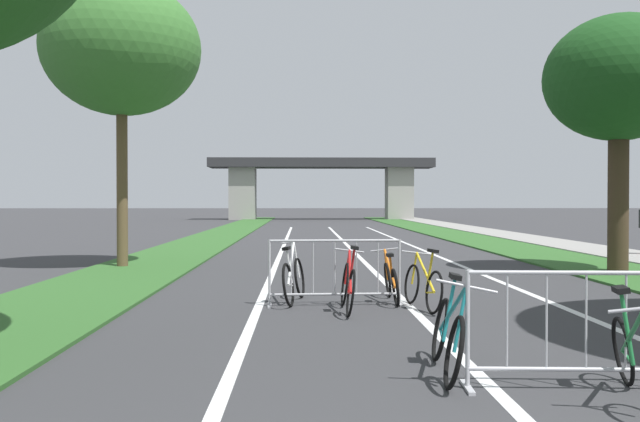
# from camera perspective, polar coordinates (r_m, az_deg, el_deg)

# --- Properties ---
(grass_verge_left) EXTENTS (2.58, 70.09, 0.05)m
(grass_verge_left) POSITION_cam_1_polar(r_m,az_deg,el_deg) (30.72, -8.84, -2.19)
(grass_verge_left) COLOR #2D5B26
(grass_verge_left) RESTS_ON ground
(grass_verge_right) EXTENTS (2.58, 70.09, 0.05)m
(grass_verge_right) POSITION_cam_1_polar(r_m,az_deg,el_deg) (31.33, 11.94, -2.14)
(grass_verge_right) COLOR #2D5B26
(grass_verge_right) RESTS_ON ground
(sidewalk_path_right) EXTENTS (2.21, 70.09, 0.08)m
(sidewalk_path_right) POSITION_cam_1_polar(r_m,az_deg,el_deg) (31.97, 16.12, -2.07)
(sidewalk_path_right) COLOR gray
(sidewalk_path_right) RESTS_ON ground
(lane_stripe_center) EXTENTS (0.14, 40.55, 0.01)m
(lane_stripe_center) POSITION_cam_1_polar(r_m,az_deg,el_deg) (22.15, 2.85, -3.42)
(lane_stripe_center) COLOR silver
(lane_stripe_center) RESTS_ON ground
(lane_stripe_right_lane) EXTENTS (0.14, 40.55, 0.01)m
(lane_stripe_right_lane) POSITION_cam_1_polar(r_m,az_deg,el_deg) (22.46, 8.90, -3.37)
(lane_stripe_right_lane) COLOR silver
(lane_stripe_right_lane) RESTS_ON ground
(lane_stripe_left_lane) EXTENTS (0.14, 40.55, 0.01)m
(lane_stripe_left_lane) POSITION_cam_1_polar(r_m,az_deg,el_deg) (22.10, -3.29, -3.43)
(lane_stripe_left_lane) COLOR silver
(lane_stripe_left_lane) RESTS_ON ground
(overpass_bridge) EXTENTS (19.72, 3.61, 5.40)m
(overpass_bridge) POSITION_cam_1_polar(r_m,az_deg,el_deg) (59.74, 0.10, 2.86)
(overpass_bridge) COLOR #2D2D30
(overpass_bridge) RESTS_ON ground
(tree_left_pine_far) EXTENTS (3.88, 3.88, 7.07)m
(tree_left_pine_far) POSITION_cam_1_polar(r_m,az_deg,el_deg) (17.74, -16.45, 13.01)
(tree_left_pine_far) COLOR brown
(tree_left_pine_far) RESTS_ON ground
(tree_right_oak_near) EXTENTS (3.39, 3.39, 5.92)m
(tree_right_oak_near) POSITION_cam_1_polar(r_m,az_deg,el_deg) (17.16, 23.98, 10.06)
(tree_right_oak_near) COLOR #3D2D1E
(tree_right_oak_near) RESTS_ON ground
(crowd_barrier_nearest) EXTENTS (2.15, 0.56, 1.05)m
(crowd_barrier_nearest) POSITION_cam_1_polar(r_m,az_deg,el_deg) (6.43, 21.59, -9.45)
(crowd_barrier_nearest) COLOR #ADADB2
(crowd_barrier_nearest) RESTS_ON ground
(crowd_barrier_second) EXTENTS (2.14, 0.52, 1.05)m
(crowd_barrier_second) POSITION_cam_1_polar(r_m,az_deg,el_deg) (10.71, 1.27, -5.27)
(crowd_barrier_second) COLOR #ADADB2
(crowd_barrier_second) RESTS_ON ground
(bicycle_teal_0) EXTENTS (0.54, 1.72, 0.97)m
(bicycle_teal_0) POSITION_cam_1_polar(r_m,az_deg,el_deg) (6.65, 10.74, -10.31)
(bicycle_teal_0) COLOR black
(bicycle_teal_0) RESTS_ON ground
(bicycle_orange_1) EXTENTS (0.49, 1.63, 0.86)m
(bicycle_orange_1) POSITION_cam_1_polar(r_m,az_deg,el_deg) (11.21, 6.04, -5.91)
(bicycle_orange_1) COLOR black
(bicycle_orange_1) RESTS_ON ground
(bicycle_red_2) EXTENTS (0.46, 1.71, 1.01)m
(bicycle_red_2) POSITION_cam_1_polar(r_m,az_deg,el_deg) (10.16, 2.39, -6.31)
(bicycle_red_2) COLOR black
(bicycle_red_2) RESTS_ON ground
(bicycle_white_3) EXTENTS (0.43, 1.71, 1.01)m
(bicycle_white_3) POSITION_cam_1_polar(r_m,az_deg,el_deg) (11.07, -2.24, -5.75)
(bicycle_white_3) COLOR black
(bicycle_white_3) RESTS_ON ground
(bicycle_green_4) EXTENTS (0.66, 1.60, 0.93)m
(bicycle_green_4) POSITION_cam_1_polar(r_m,az_deg,el_deg) (6.27, 25.27, -11.18)
(bicycle_green_4) COLOR black
(bicycle_green_4) RESTS_ON ground
(bicycle_yellow_5) EXTENTS (0.50, 1.65, 0.94)m
(bicycle_yellow_5) POSITION_cam_1_polar(r_m,az_deg,el_deg) (10.52, 8.71, -6.20)
(bicycle_yellow_5) COLOR black
(bicycle_yellow_5) RESTS_ON ground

